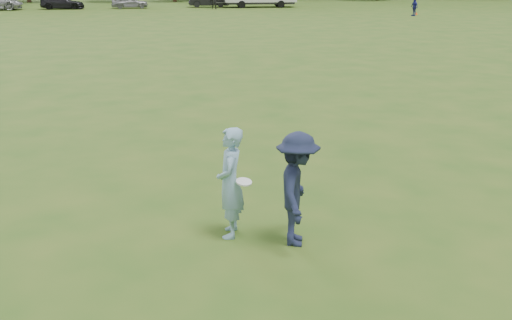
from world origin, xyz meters
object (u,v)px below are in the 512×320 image
object	(u,v)px
car_f	(209,0)
car_e	(130,2)
player_far_d	(214,1)
car_d	(62,3)
thrower	(230,183)
field_cone	(416,13)
defender	(297,189)
player_far_b	(414,7)

from	to	relation	value
car_f	car_e	bearing A→B (deg)	96.50
car_e	player_far_d	bearing A→B (deg)	-109.00
car_d	car_f	bearing A→B (deg)	-84.80
thrower	field_cone	size ratio (longest dim) A/B	6.43
defender	car_e	bearing A→B (deg)	19.95
defender	field_cone	xyz separation A→B (m)	(20.67, 47.49, -0.82)
player_far_b	car_f	xyz separation A→B (m)	(-18.53, 14.87, -0.06)
thrower	player_far_d	world-z (taller)	thrower
player_far_d	defender	bearing A→B (deg)	-104.96
player_far_b	car_e	xyz separation A→B (m)	(-27.29, 13.84, -0.14)
player_far_d	player_far_b	bearing A→B (deg)	-46.04
defender	car_d	bearing A→B (deg)	26.60
player_far_b	field_cone	bearing A→B (deg)	133.57
car_e	car_f	size ratio (longest dim) A/B	0.86
field_cone	thrower	bearing A→B (deg)	-114.81
player_far_d	car_f	bearing A→B (deg)	84.99
car_d	player_far_d	bearing A→B (deg)	-96.00
thrower	player_far_b	xyz separation A→B (m)	(21.03, 45.89, -0.15)
defender	player_far_b	xyz separation A→B (m)	(19.95, 46.34, -0.15)
car_f	field_cone	distance (m)	23.65
player_far_d	car_e	xyz separation A→B (m)	(-9.22, 2.13, -0.15)
thrower	car_d	world-z (taller)	thrower
car_e	field_cone	distance (m)	30.76
player_far_b	player_far_d	world-z (taller)	player_far_d
thrower	player_far_b	distance (m)	50.48
player_far_b	car_d	world-z (taller)	player_far_b
car_f	car_d	bearing A→B (deg)	94.69
field_cone	player_far_d	bearing A→B (deg)	150.69
car_f	thrower	bearing A→B (deg)	177.39
defender	player_far_d	size ratio (longest dim) A/B	1.17
thrower	player_far_d	size ratio (longest dim) A/B	1.17
thrower	player_far_b	world-z (taller)	thrower
player_far_b	car_f	bearing A→B (deg)	-143.16
car_d	field_cone	xyz separation A→B (m)	(35.16, -12.34, -0.52)
car_f	player_far_d	bearing A→B (deg)	-172.16
defender	car_e	xyz separation A→B (m)	(-7.34, 60.17, -0.29)
thrower	defender	size ratio (longest dim) A/B	1.00
defender	thrower	bearing A→B (deg)	80.34
thrower	player_far_d	distance (m)	57.67
car_d	defender	bearing A→B (deg)	-166.14
player_far_b	player_far_d	xyz separation A→B (m)	(-18.08, 11.71, 0.01)
thrower	defender	distance (m)	1.16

